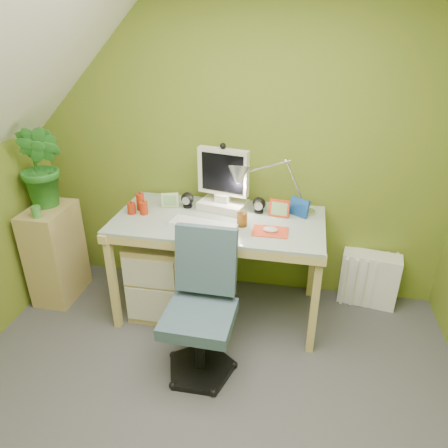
% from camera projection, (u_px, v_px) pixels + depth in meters
% --- Properties ---
extents(floor, '(3.20, 3.20, 0.01)m').
position_uv_depth(floor, '(190.00, 445.00, 2.23)').
color(floor, '#4A4A4F').
rests_on(floor, ground).
extents(wall_back, '(3.20, 0.01, 2.40)m').
position_uv_depth(wall_back, '(238.00, 148.00, 3.11)').
color(wall_back, olive).
rests_on(wall_back, floor).
extents(desk, '(1.51, 0.78, 0.80)m').
position_uv_depth(desk, '(219.00, 266.00, 3.11)').
color(desk, tan).
rests_on(desk, floor).
extents(monitor, '(0.42, 0.30, 0.52)m').
position_uv_depth(monitor, '(223.00, 175.00, 2.97)').
color(monitor, silver).
rests_on(monitor, desk).
extents(speaker_left, '(0.12, 0.12, 0.12)m').
position_uv_depth(speaker_left, '(187.00, 200.00, 3.09)').
color(speaker_left, black).
rests_on(speaker_left, desk).
extents(speaker_right, '(0.11, 0.11, 0.12)m').
position_uv_depth(speaker_right, '(259.00, 205.00, 3.00)').
color(speaker_right, black).
rests_on(speaker_right, desk).
extents(keyboard, '(0.48, 0.23, 0.02)m').
position_uv_depth(keyboard, '(203.00, 225.00, 2.82)').
color(keyboard, white).
rests_on(keyboard, desk).
extents(mousepad, '(0.24, 0.17, 0.01)m').
position_uv_depth(mousepad, '(270.00, 232.00, 2.74)').
color(mousepad, '#DD4222').
rests_on(mousepad, desk).
extents(mouse, '(0.11, 0.08, 0.03)m').
position_uv_depth(mouse, '(270.00, 230.00, 2.74)').
color(mouse, silver).
rests_on(mouse, mousepad).
extents(amber_tumbler, '(0.07, 0.07, 0.09)m').
position_uv_depth(amber_tumbler, '(242.00, 219.00, 2.81)').
color(amber_tumbler, '#9B5716').
rests_on(amber_tumbler, desk).
extents(candle_cluster, '(0.18, 0.16, 0.13)m').
position_uv_depth(candle_cluster, '(138.00, 204.00, 3.01)').
color(candle_cluster, '#AC2B0E').
rests_on(candle_cluster, desk).
extents(photo_frame_red, '(0.15, 0.04, 0.12)m').
position_uv_depth(photo_frame_red, '(279.00, 208.00, 2.94)').
color(photo_frame_red, '#B73513').
rests_on(photo_frame_red, desk).
extents(photo_frame_blue, '(0.14, 0.10, 0.13)m').
position_uv_depth(photo_frame_blue, '(299.00, 207.00, 2.95)').
color(photo_frame_blue, navy).
rests_on(photo_frame_blue, desk).
extents(photo_frame_green, '(0.13, 0.05, 0.11)m').
position_uv_depth(photo_frame_green, '(170.00, 200.00, 3.10)').
color(photo_frame_green, '#AAC386').
rests_on(photo_frame_green, desk).
extents(desk_lamp, '(0.60, 0.33, 0.61)m').
position_uv_depth(desk_lamp, '(286.00, 174.00, 2.88)').
color(desk_lamp, '#BBBCC1').
rests_on(desk_lamp, desk).
extents(side_ledge, '(0.29, 0.45, 0.78)m').
position_uv_depth(side_ledge, '(56.00, 253.00, 3.30)').
color(side_ledge, tan).
rests_on(side_ledge, floor).
extents(potted_plant, '(0.41, 0.36, 0.64)m').
position_uv_depth(potted_plant, '(42.00, 166.00, 3.03)').
color(potted_plant, '#2A7828').
rests_on(potted_plant, side_ledge).
extents(green_cup, '(0.07, 0.07, 0.09)m').
position_uv_depth(green_cup, '(36.00, 212.00, 2.97)').
color(green_cup, '#438F3B').
rests_on(green_cup, side_ledge).
extents(task_chair, '(0.50, 0.50, 0.87)m').
position_uv_depth(task_chair, '(199.00, 318.00, 2.51)').
color(task_chair, '#3C5463').
rests_on(task_chair, floor).
extents(radiator, '(0.46, 0.24, 0.44)m').
position_uv_depth(radiator, '(369.00, 279.00, 3.28)').
color(radiator, white).
rests_on(radiator, floor).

